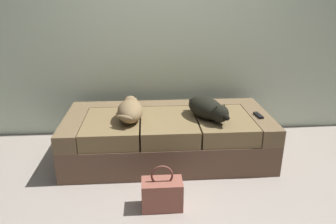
# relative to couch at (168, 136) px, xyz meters

# --- Properties ---
(ground_plane) EXTENTS (10.00, 10.00, 0.00)m
(ground_plane) POSITION_rel_couch_xyz_m (0.00, -0.99, -0.23)
(ground_plane) COLOR #9F9388
(back_wall) EXTENTS (6.40, 0.10, 2.80)m
(back_wall) POSITION_rel_couch_xyz_m (0.00, 0.72, 1.17)
(back_wall) COLOR silver
(back_wall) RESTS_ON ground
(couch) EXTENTS (2.03, 0.94, 0.46)m
(couch) POSITION_rel_couch_xyz_m (0.00, 0.00, 0.00)
(couch) COLOR brown
(couch) RESTS_ON ground
(dog_tan) EXTENTS (0.25, 0.57, 0.19)m
(dog_tan) POSITION_rel_couch_xyz_m (-0.37, -0.09, 0.33)
(dog_tan) COLOR olive
(dog_tan) RESTS_ON couch
(dog_dark) EXTENTS (0.43, 0.56, 0.20)m
(dog_dark) POSITION_rel_couch_xyz_m (0.38, -0.12, 0.34)
(dog_dark) COLOR black
(dog_dark) RESTS_ON couch
(tv_remote) EXTENTS (0.06, 0.15, 0.02)m
(tv_remote) POSITION_rel_couch_xyz_m (0.89, -0.10, 0.24)
(tv_remote) COLOR black
(tv_remote) RESTS_ON couch
(handbag) EXTENTS (0.32, 0.18, 0.38)m
(handbag) POSITION_rel_couch_xyz_m (-0.10, -0.84, -0.10)
(handbag) COLOR #935242
(handbag) RESTS_ON ground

